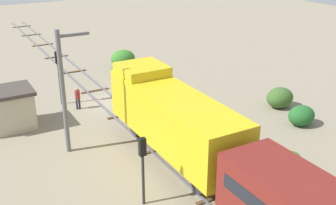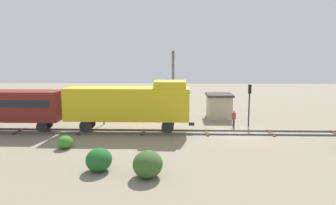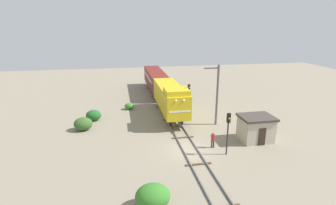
# 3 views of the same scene
# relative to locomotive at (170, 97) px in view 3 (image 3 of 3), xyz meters

# --- Properties ---
(ground_plane) EXTENTS (104.50, 104.50, 0.00)m
(ground_plane) POSITION_rel_locomotive_xyz_m (0.00, -9.91, -2.77)
(ground_plane) COLOR gray
(railway_track) EXTENTS (2.40, 69.67, 0.16)m
(railway_track) POSITION_rel_locomotive_xyz_m (0.00, -9.91, -2.70)
(railway_track) COLOR #595960
(railway_track) RESTS_ON ground
(locomotive) EXTENTS (2.90, 11.60, 4.60)m
(locomotive) POSITION_rel_locomotive_xyz_m (0.00, 0.00, 0.00)
(locomotive) COLOR gold
(locomotive) RESTS_ON railway_track
(passenger_car_leading) EXTENTS (2.84, 14.00, 3.66)m
(passenger_car_leading) POSITION_rel_locomotive_xyz_m (0.00, 13.34, -0.25)
(passenger_car_leading) COLOR maroon
(passenger_car_leading) RESTS_ON railway_track
(traffic_signal_near) EXTENTS (0.32, 0.34, 4.17)m
(traffic_signal_near) POSITION_rel_locomotive_xyz_m (3.20, -11.46, 0.13)
(traffic_signal_near) COLOR #262628
(traffic_signal_near) RESTS_ON ground
(traffic_signal_mid) EXTENTS (0.32, 0.34, 3.61)m
(traffic_signal_mid) POSITION_rel_locomotive_xyz_m (3.40, 3.20, -0.25)
(traffic_signal_mid) COLOR #262628
(traffic_signal_mid) RESTS_ON ground
(worker_near_track) EXTENTS (0.38, 0.38, 1.70)m
(worker_near_track) POSITION_rel_locomotive_xyz_m (2.40, -9.84, -1.78)
(worker_near_track) COLOR #262B38
(worker_near_track) RESTS_ON ground
(catenary_mast) EXTENTS (1.94, 0.28, 7.49)m
(catenary_mast) POSITION_rel_locomotive_xyz_m (4.93, -3.83, 1.21)
(catenary_mast) COLOR #595960
(catenary_mast) RESTS_ON ground
(relay_hut) EXTENTS (3.50, 2.90, 2.74)m
(relay_hut) POSITION_rel_locomotive_xyz_m (7.50, -9.00, -1.38)
(relay_hut) COLOR #B2A893
(relay_hut) RESTS_ON ground
(bush_near) EXTENTS (1.35, 1.10, 0.98)m
(bush_near) POSITION_rel_locomotive_xyz_m (-5.30, 4.20, -2.28)
(bush_near) COLOR #377B26
(bush_near) RESTS_ON ground
(bush_mid) EXTENTS (2.40, 1.97, 1.75)m
(bush_mid) POSITION_rel_locomotive_xyz_m (-4.74, -17.67, -1.90)
(bush_mid) COLOR #337426
(bush_mid) RESTS_ON ground
(bush_far) EXTENTS (2.14, 1.75, 1.56)m
(bush_far) POSITION_rel_locomotive_xyz_m (-10.98, -2.66, -1.99)
(bush_far) COLOR #365926
(bush_far) RESTS_ON ground
(bush_back) EXTENTS (1.94, 1.59, 1.41)m
(bush_back) POSITION_rel_locomotive_xyz_m (-10.05, 0.44, -2.07)
(bush_back) COLOR #205A26
(bush_back) RESTS_ON ground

